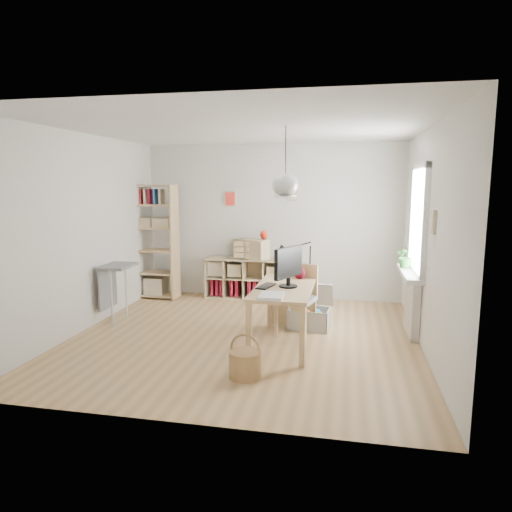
% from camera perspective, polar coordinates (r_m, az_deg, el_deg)
% --- Properties ---
extents(ground, '(4.50, 4.50, 0.00)m').
position_cam_1_polar(ground, '(6.16, -1.48, -10.11)').
color(ground, tan).
rests_on(ground, ground).
extents(room_shell, '(4.50, 4.50, 4.50)m').
position_cam_1_polar(room_shell, '(5.57, 3.68, 8.84)').
color(room_shell, white).
rests_on(room_shell, ground).
extents(window_unit, '(0.07, 1.16, 1.46)m').
position_cam_1_polar(window_unit, '(6.36, 19.76, 4.28)').
color(window_unit, white).
rests_on(window_unit, ground).
extents(radiator, '(0.10, 0.80, 0.80)m').
position_cam_1_polar(radiator, '(6.54, 18.92, -5.80)').
color(radiator, silver).
rests_on(radiator, ground).
extents(windowsill, '(0.22, 1.20, 0.06)m').
position_cam_1_polar(windowsill, '(6.44, 18.67, -2.08)').
color(windowsill, white).
rests_on(windowsill, radiator).
extents(desk, '(0.70, 1.50, 0.75)m').
position_cam_1_polar(desk, '(5.73, 3.54, -4.72)').
color(desk, tan).
rests_on(desk, ground).
extents(cube_shelf, '(1.40, 0.38, 0.72)m').
position_cam_1_polar(cube_shelf, '(8.13, -1.49, -3.17)').
color(cube_shelf, '#CEBB88').
rests_on(cube_shelf, ground).
extents(tall_bookshelf, '(0.80, 0.38, 2.00)m').
position_cam_1_polar(tall_bookshelf, '(8.23, -12.65, 2.33)').
color(tall_bookshelf, tan).
rests_on(tall_bookshelf, ground).
extents(side_table, '(0.40, 0.55, 0.85)m').
position_cam_1_polar(side_table, '(7.01, -17.33, -2.48)').
color(side_table, gray).
rests_on(side_table, ground).
extents(chair, '(0.56, 0.56, 0.94)m').
position_cam_1_polar(chair, '(6.18, 5.23, -4.86)').
color(chair, gray).
rests_on(chair, ground).
extents(wicker_basket, '(0.34, 0.34, 0.48)m').
position_cam_1_polar(wicker_basket, '(4.92, -1.35, -13.25)').
color(wicker_basket, '#9F7147').
rests_on(wicker_basket, ground).
extents(storage_chest, '(0.62, 0.69, 0.60)m').
position_cam_1_polar(storage_chest, '(6.55, 6.83, -7.19)').
color(storage_chest, silver).
rests_on(storage_chest, ground).
extents(monitor, '(0.28, 0.54, 0.50)m').
position_cam_1_polar(monitor, '(5.63, 4.08, -1.09)').
color(monitor, black).
rests_on(monitor, desk).
extents(keyboard, '(0.22, 0.38, 0.02)m').
position_cam_1_polar(keyboard, '(5.68, 1.27, -3.77)').
color(keyboard, black).
rests_on(keyboard, desk).
extents(task_lamp, '(0.44, 0.16, 0.47)m').
position_cam_1_polar(task_lamp, '(6.16, 4.76, 0.12)').
color(task_lamp, black).
rests_on(task_lamp, desk).
extents(yarn_ball, '(0.16, 0.16, 0.16)m').
position_cam_1_polar(yarn_ball, '(6.15, 5.48, -2.15)').
color(yarn_ball, '#49091A').
rests_on(yarn_ball, desk).
extents(paper_tray, '(0.27, 0.34, 0.03)m').
position_cam_1_polar(paper_tray, '(5.16, 1.95, -5.00)').
color(paper_tray, white).
rests_on(paper_tray, desk).
extents(drawer_chest, '(0.66, 0.50, 0.34)m').
position_cam_1_polar(drawer_chest, '(7.96, -0.60, 0.90)').
color(drawer_chest, '#CEBB88').
rests_on(drawer_chest, cube_shelf).
extents(red_vase, '(0.13, 0.13, 0.16)m').
position_cam_1_polar(red_vase, '(7.88, 1.00, 2.66)').
color(red_vase, '#A31E0D').
rests_on(red_vase, drawer_chest).
extents(potted_plant, '(0.34, 0.31, 0.32)m').
position_cam_1_polar(potted_plant, '(6.66, 18.30, -0.03)').
color(potted_plant, '#245D23').
rests_on(potted_plant, windowsill).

